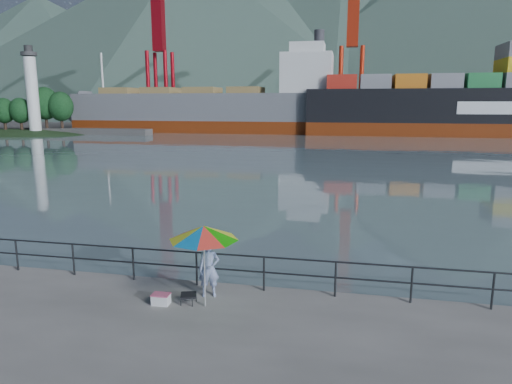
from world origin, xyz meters
The scene contains 14 objects.
harbor_water centered at (0.00, 130.00, 0.00)m, with size 500.00×280.00×0.00m, color slate.
far_dock centered at (10.00, 93.00, 0.00)m, with size 200.00×40.00×0.40m, color #514F4C.
guardrail centered at (0.00, 1.70, 0.52)m, with size 22.00×0.06×1.03m.
mountains centered at (38.82, 207.75, 35.55)m, with size 600.00×332.80×80.00m.
lighthouse_islet centered at (-54.97, 61.99, 0.26)m, with size 48.00×26.40×19.20m.
port_cranes centered at (31.00, 84.00, 16.00)m, with size 116.00×28.00×38.40m.
container_stacks centered at (32.20, 94.12, 3.01)m, with size 58.00×8.40×7.80m.
fisherman centered at (1.58, 1.05, 0.79)m, with size 0.57×0.38×1.57m, color #355094.
beach_umbrella centered at (1.68, 0.38, 2.01)m, with size 2.02×2.02×2.20m.
folding_stool centered at (1.19, 0.44, 0.14)m, with size 0.50×0.50×0.27m.
cooler_bag centered at (0.49, 0.26, 0.13)m, with size 0.45×0.30×0.26m, color silver.
fishing_rod centered at (1.23, 2.01, 0.00)m, with size 0.02×0.02×2.06m, color black.
bulk_carrier centered at (-18.39, 75.00, 4.07)m, with size 55.03×9.52×14.50m.
container_ship centered at (28.55, 73.75, 5.85)m, with size 58.34×9.72×18.10m.
Camera 1 is at (5.24, -10.32, 5.26)m, focal length 32.00 mm.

